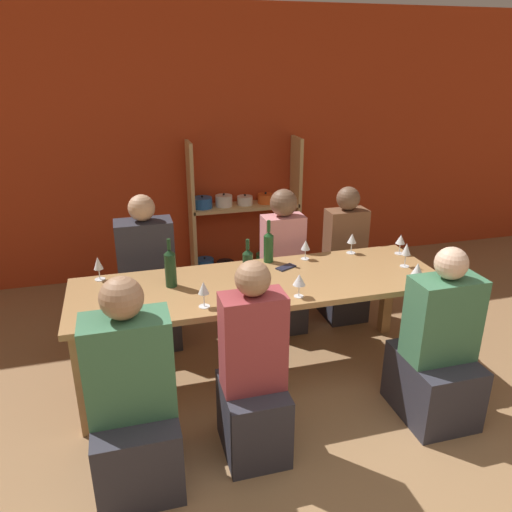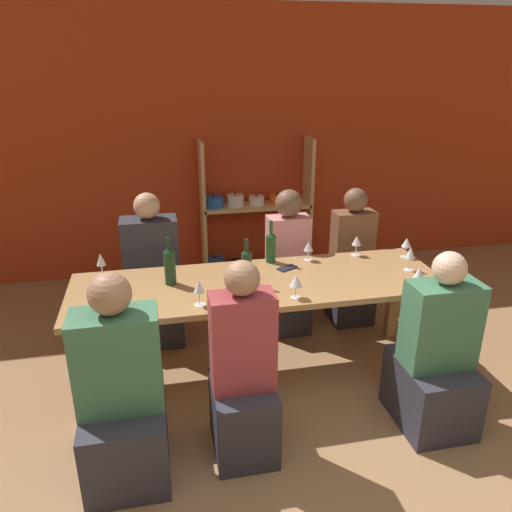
{
  "view_description": "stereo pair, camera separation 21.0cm",
  "coord_description": "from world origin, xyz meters",
  "views": [
    {
      "loc": [
        -0.94,
        -1.3,
        2.18
      ],
      "look_at": [
        -0.07,
        1.81,
        0.9
      ],
      "focal_mm": 35.0,
      "sensor_mm": 36.0,
      "label": 1
    },
    {
      "loc": [
        -0.73,
        -1.35,
        2.18
      ],
      "look_at": [
        -0.07,
        1.81,
        0.9
      ],
      "focal_mm": 35.0,
      "sensor_mm": 36.0,
      "label": 2
    }
  ],
  "objects": [
    {
      "name": "person_far_b",
      "position": [
        0.31,
        2.36,
        0.47
      ],
      "size": [
        0.34,
        0.43,
        1.22
      ],
      "rotation": [
        0.0,
        0.0,
        3.14
      ],
      "color": "#2D2D38",
      "rests_on": "ground_plane"
    },
    {
      "name": "person_far_c",
      "position": [
        -0.8,
        2.44,
        0.44
      ],
      "size": [
        0.44,
        0.55,
        1.23
      ],
      "rotation": [
        0.0,
        0.0,
        3.14
      ],
      "color": "#2D2D38",
      "rests_on": "ground_plane"
    },
    {
      "name": "cell_phone",
      "position": [
        0.18,
        1.89,
        0.75
      ],
      "size": [
        0.17,
        0.13,
        0.01
      ],
      "color": "#1E2338",
      "rests_on": "dining_table"
    },
    {
      "name": "wine_glass_empty_b",
      "position": [
        -0.51,
        1.44,
        0.87
      ],
      "size": [
        0.07,
        0.07,
        0.17
      ],
      "color": "white",
      "rests_on": "dining_table"
    },
    {
      "name": "wine_bottle_amber",
      "position": [
        0.09,
        2.04,
        0.88
      ],
      "size": [
        0.07,
        0.07,
        0.33
      ],
      "color": "#1E4C23",
      "rests_on": "dining_table"
    },
    {
      "name": "person_near_b",
      "position": [
        -0.32,
        0.98,
        0.45
      ],
      "size": [
        0.35,
        0.44,
        1.21
      ],
      "color": "#2D2D38",
      "rests_on": "ground_plane"
    },
    {
      "name": "wine_glass_red_c",
      "position": [
        0.37,
        2.02,
        0.86
      ],
      "size": [
        0.07,
        0.07,
        0.15
      ],
      "color": "white",
      "rests_on": "dining_table"
    },
    {
      "name": "wine_glass_white_c",
      "position": [
        0.94,
        1.39,
        0.85
      ],
      "size": [
        0.08,
        0.08,
        0.15
      ],
      "color": "white",
      "rests_on": "dining_table"
    },
    {
      "name": "wine_glass_white_a",
      "position": [
        0.77,
        2.04,
        0.87
      ],
      "size": [
        0.07,
        0.07,
        0.16
      ],
      "color": "white",
      "rests_on": "dining_table"
    },
    {
      "name": "shelf_unit",
      "position": [
        0.28,
        3.63,
        0.51
      ],
      "size": [
        1.17,
        0.3,
        1.43
      ],
      "color": "tan",
      "rests_on": "ground_plane"
    },
    {
      "name": "wine_glass_red_b",
      "position": [
        0.1,
        1.42,
        0.86
      ],
      "size": [
        0.08,
        0.08,
        0.16
      ],
      "color": "white",
      "rests_on": "dining_table"
    },
    {
      "name": "wine_bottle_green",
      "position": [
        -0.67,
        1.8,
        0.89
      ],
      "size": [
        0.08,
        0.08,
        0.34
      ],
      "color": "#19381E",
      "rests_on": "dining_table"
    },
    {
      "name": "person_near_a",
      "position": [
        0.88,
        0.99,
        0.42
      ],
      "size": [
        0.42,
        0.53,
        1.16
      ],
      "color": "#2D2D38",
      "rests_on": "ground_plane"
    },
    {
      "name": "person_near_c",
      "position": [
        -0.98,
        0.95,
        0.44
      ],
      "size": [
        0.44,
        0.55,
        1.22
      ],
      "color": "#2D2D38",
      "rests_on": "ground_plane"
    },
    {
      "name": "wine_glass_red_a",
      "position": [
        1.13,
        1.92,
        0.86
      ],
      "size": [
        0.07,
        0.07,
        0.16
      ],
      "color": "white",
      "rests_on": "dining_table"
    },
    {
      "name": "wine_bottle_dark",
      "position": [
        -0.16,
        1.7,
        0.88
      ],
      "size": [
        0.07,
        0.07,
        0.32
      ],
      "color": "#19381E",
      "rests_on": "dining_table"
    },
    {
      "name": "dining_table",
      "position": [
        -0.07,
        1.71,
        0.66
      ],
      "size": [
        2.56,
        0.8,
        0.75
      ],
      "color": "#AD7F4C",
      "rests_on": "ground_plane"
    },
    {
      "name": "wine_glass_white_b",
      "position": [
        1.03,
        1.68,
        0.88
      ],
      "size": [
        0.07,
        0.07,
        0.18
      ],
      "color": "white",
      "rests_on": "dining_table"
    },
    {
      "name": "wine_glass_empty_a",
      "position": [
        -1.14,
        2.04,
        0.87
      ],
      "size": [
        0.07,
        0.07,
        0.17
      ],
      "color": "white",
      "rests_on": "dining_table"
    },
    {
      "name": "person_far_a",
      "position": [
        0.9,
        2.41,
        0.45
      ],
      "size": [
        0.35,
        0.43,
        1.19
      ],
      "rotation": [
        0.0,
        0.0,
        3.14
      ],
      "color": "#2D2D38",
      "rests_on": "ground_plane"
    },
    {
      "name": "wall_back_red",
      "position": [
        0.0,
        3.83,
        1.35
      ],
      "size": [
        8.8,
        0.06,
        2.7
      ],
      "color": "#B23819",
      "rests_on": "ground_plane"
    }
  ]
}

